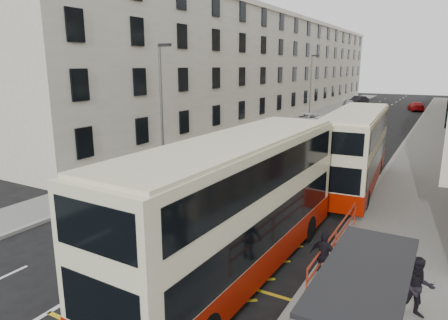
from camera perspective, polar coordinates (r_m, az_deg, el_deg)
The scene contains 19 objects.
ground at distance 13.94m, azimuth -18.66°, elevation -16.90°, with size 200.00×200.00×0.00m, color black.
pavement_right at distance 38.39m, azimuth 27.14°, elevation 1.69°, with size 4.00×120.00×0.15m, color slate.
pavement_left at distance 41.90m, azimuth 5.53°, elevation 3.97°, with size 3.00×120.00×0.15m, color slate.
kerb_right at distance 38.51m, azimuth 24.19°, elevation 2.02°, with size 0.25×120.00×0.15m, color gray.
kerb_left at distance 41.32m, azimuth 7.44°, elevation 3.79°, with size 0.25×120.00×0.15m, color gray.
road_markings at distance 54.02m, azimuth 19.51°, elevation 5.30°, with size 10.00×110.00×0.01m, color silver, non-canonical shape.
terrace_left at distance 57.92m, azimuth 6.64°, elevation 12.92°, with size 9.18×79.00×13.25m.
bus_shelter at distance 8.81m, azimuth 19.72°, elevation -19.92°, with size 1.65×4.25×2.70m.
guard_railing at distance 15.10m, azimuth 15.66°, elevation -10.59°, with size 0.06×6.56×1.01m.
street_lamp_near at distance 25.32m, azimuth -8.86°, elevation 8.16°, with size 0.93×0.18×8.00m.
street_lamp_far at distance 52.22m, azimuth 12.33°, elevation 10.61°, with size 0.93×0.18×8.00m.
double_decker_front at distance 13.07m, azimuth 1.89°, elevation -6.77°, with size 2.92×11.70×4.65m.
double_decker_rear at distance 23.69m, azimuth 18.15°, elevation 1.46°, with size 3.30×11.23×4.42m.
pedestrian_mid at distance 12.43m, azimuth 25.95°, elevation -16.11°, with size 0.85×0.66×1.75m, color black.
pedestrian_far at distance 13.41m, azimuth 14.11°, elevation -13.17°, with size 0.95×0.40×1.63m, color black.
white_van at distance 47.39m, azimuth 11.57°, elevation 5.67°, with size 2.48×5.38×1.50m, color silver.
car_silver at distance 68.56m, azimuth 17.41°, elevation 7.62°, with size 1.73×4.31×1.47m, color #929599.
car_dark at distance 75.53m, azimuth 18.61°, elevation 8.06°, with size 1.68×4.82×1.59m, color black.
car_red at distance 69.12m, azimuth 25.76°, elevation 6.91°, with size 1.93×4.75×1.38m, color #AC0B0C.
Camera 1 is at (9.32, -7.77, 6.86)m, focal length 32.00 mm.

